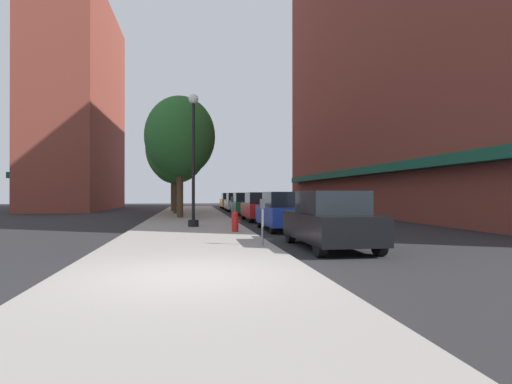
{
  "coord_description": "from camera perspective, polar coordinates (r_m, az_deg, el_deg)",
  "views": [
    {
      "loc": [
        0.07,
        -7.84,
        1.58
      ],
      "look_at": [
        4.44,
        21.1,
        1.7
      ],
      "focal_mm": 29.99,
      "sensor_mm": 36.0,
      "label": 1
    }
  ],
  "objects": [
    {
      "name": "car_blue",
      "position": [
        18.44,
        3.73,
        -2.63
      ],
      "size": [
        1.8,
        4.3,
        1.66
      ],
      "rotation": [
        0.0,
        0.0,
        0.03
      ],
      "color": "black",
      "rests_on": "ground"
    },
    {
      "name": "tree_near",
      "position": [
        36.69,
        -10.98,
        4.42
      ],
      "size": [
        3.68,
        3.68,
        6.57
      ],
      "color": "#4C3823",
      "rests_on": "sidewalk_slab"
    },
    {
      "name": "tree_far",
      "position": [
        32.22,
        -10.58,
        5.7
      ],
      "size": [
        4.45,
        4.45,
        7.36
      ],
      "color": "#422D1E",
      "rests_on": "sidewalk_slab"
    },
    {
      "name": "sidewalk_slab",
      "position": [
        26.88,
        -8.74,
        -3.47
      ],
      "size": [
        4.8,
        50.0,
        0.12
      ],
      "primitive_type": "cube",
      "color": "gray",
      "rests_on": "ground"
    },
    {
      "name": "parking_meter_far",
      "position": [
        21.12,
        -3.21,
        -1.94
      ],
      "size": [
        0.14,
        0.09,
        1.31
      ],
      "color": "slate",
      "rests_on": "sidewalk_slab"
    },
    {
      "name": "car_red",
      "position": [
        24.64,
        0.59,
        -2.02
      ],
      "size": [
        1.8,
        4.3,
        1.66
      ],
      "rotation": [
        0.0,
        0.0,
        0.03
      ],
      "color": "black",
      "rests_on": "ground"
    },
    {
      "name": "tree_mid",
      "position": [
        27.0,
        -10.1,
        7.28
      ],
      "size": [
        4.33,
        4.33,
        7.49
      ],
      "color": "#4C3823",
      "rests_on": "sidewalk_slab"
    },
    {
      "name": "lamppost",
      "position": [
        19.22,
        -8.35,
        4.61
      ],
      "size": [
        0.48,
        0.48,
        5.9
      ],
      "color": "black",
      "rests_on": "sidewalk_slab"
    },
    {
      "name": "building_far_background",
      "position": [
        46.98,
        -22.46,
        10.38
      ],
      "size": [
        6.8,
        18.0,
        20.47
      ],
      "color": "brown",
      "rests_on": "ground"
    },
    {
      "name": "car_white",
      "position": [
        38.13,
        -2.68,
        -1.39
      ],
      "size": [
        1.8,
        4.3,
        1.66
      ],
      "rotation": [
        0.0,
        0.0,
        -0.02
      ],
      "color": "black",
      "rests_on": "ground"
    },
    {
      "name": "car_yellow",
      "position": [
        44.57,
        -3.53,
        -1.22
      ],
      "size": [
        1.8,
        4.3,
        1.66
      ],
      "rotation": [
        0.0,
        0.0,
        0.02
      ],
      "color": "black",
      "rests_on": "ground"
    },
    {
      "name": "ground_plane",
      "position": [
        26.18,
        0.06,
        -3.69
      ],
      "size": [
        90.0,
        90.0,
        0.0
      ],
      "primitive_type": "plane",
      "color": "#232326"
    },
    {
      "name": "fire_hydrant",
      "position": [
        16.55,
        -2.8,
        -3.9
      ],
      "size": [
        0.33,
        0.26,
        0.79
      ],
      "color": "red",
      "rests_on": "sidewalk_slab"
    },
    {
      "name": "car_green",
      "position": [
        31.82,
        -1.49,
        -1.62
      ],
      "size": [
        1.8,
        4.3,
        1.66
      ],
      "rotation": [
        0.0,
        0.0,
        0.0
      ],
      "color": "black",
      "rests_on": "ground"
    },
    {
      "name": "parking_meter_near",
      "position": [
        12.1,
        0.86,
        -3.22
      ],
      "size": [
        0.14,
        0.09,
        1.31
      ],
      "color": "slate",
      "rests_on": "sidewalk_slab"
    },
    {
      "name": "building_right_brick",
      "position": [
        35.36,
        17.95,
        19.13
      ],
      "size": [
        6.8,
        40.0,
        26.63
      ],
      "color": "brown",
      "rests_on": "ground"
    },
    {
      "name": "car_black",
      "position": [
        12.46,
        9.85,
        -3.78
      ],
      "size": [
        1.8,
        4.3,
        1.66
      ],
      "rotation": [
        0.0,
        0.0,
        0.04
      ],
      "color": "black",
      "rests_on": "ground"
    }
  ]
}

